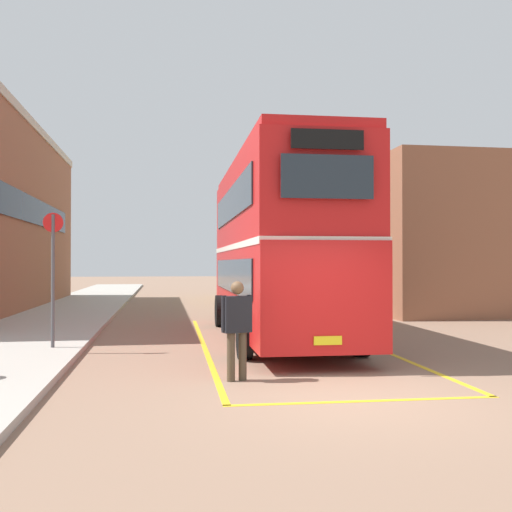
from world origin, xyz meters
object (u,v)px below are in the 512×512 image
object	(u,v)px
double_decker_bus	(277,245)
single_deck_bus	(264,270)
pedestrian_boarding	(237,323)
bus_stop_sign	(53,267)

from	to	relation	value
double_decker_bus	single_deck_bus	distance (m)	16.82
pedestrian_boarding	bus_stop_sign	bearing A→B (deg)	134.95
pedestrian_boarding	bus_stop_sign	size ratio (longest dim) A/B	0.57
pedestrian_boarding	double_decker_bus	bearing A→B (deg)	72.31
single_deck_bus	bus_stop_sign	distance (m)	20.08
bus_stop_sign	pedestrian_boarding	bearing A→B (deg)	-45.05
single_deck_bus	bus_stop_sign	xyz separation A→B (m)	(-7.93, -18.45, 0.30)
pedestrian_boarding	bus_stop_sign	distance (m)	5.33
double_decker_bus	single_deck_bus	bearing A→B (deg)	81.60
double_decker_bus	bus_stop_sign	bearing A→B (deg)	-161.49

